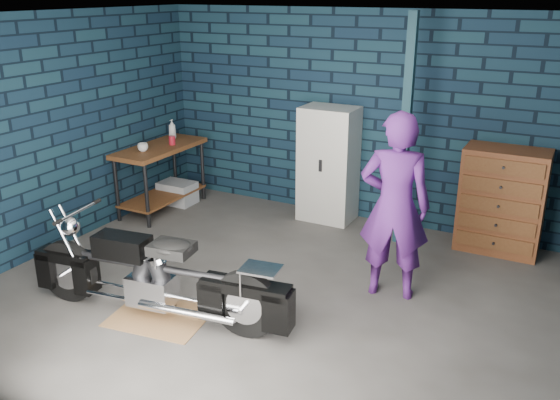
# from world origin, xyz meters

# --- Properties ---
(ground) EXTENTS (6.00, 6.00, 0.00)m
(ground) POSITION_xyz_m (0.00, 0.00, 0.00)
(ground) COLOR #54514E
(ground) RESTS_ON ground
(room_walls) EXTENTS (6.02, 5.01, 2.71)m
(room_walls) POSITION_xyz_m (0.00, 0.55, 1.90)
(room_walls) COLOR black
(room_walls) RESTS_ON ground
(support_post) EXTENTS (0.10, 0.10, 2.70)m
(support_post) POSITION_xyz_m (0.55, 1.95, 1.35)
(support_post) COLOR #122F3A
(support_post) RESTS_ON ground
(workbench) EXTENTS (0.60, 1.40, 0.91)m
(workbench) POSITION_xyz_m (-2.68, 1.49, 0.46)
(workbench) COLOR brown
(workbench) RESTS_ON ground
(drip_mat) EXTENTS (0.97, 0.78, 0.01)m
(drip_mat) POSITION_xyz_m (-0.90, -0.83, 0.00)
(drip_mat) COLOR olive
(drip_mat) RESTS_ON ground
(motorcycle) EXTENTS (2.30, 0.91, 0.98)m
(motorcycle) POSITION_xyz_m (-0.90, -0.83, 0.49)
(motorcycle) COLOR black
(motorcycle) RESTS_ON ground
(person) EXTENTS (0.77, 0.59, 1.88)m
(person) POSITION_xyz_m (0.86, 0.64, 0.94)
(person) COLOR #511D6F
(person) RESTS_ON ground
(storage_bin) EXTENTS (0.50, 0.36, 0.31)m
(storage_bin) POSITION_xyz_m (-2.66, 1.79, 0.16)
(storage_bin) COLOR #95979D
(storage_bin) RESTS_ON ground
(locker) EXTENTS (0.70, 0.50, 1.51)m
(locker) POSITION_xyz_m (-0.52, 2.23, 0.75)
(locker) COLOR silver
(locker) RESTS_ON ground
(tool_chest) EXTENTS (0.92, 0.51, 1.23)m
(tool_chest) POSITION_xyz_m (1.66, 2.23, 0.61)
(tool_chest) COLOR brown
(tool_chest) RESTS_ON ground
(cup_a) EXTENTS (0.15, 0.15, 0.11)m
(cup_a) POSITION_xyz_m (-2.70, 1.18, 0.96)
(cup_a) COLOR beige
(cup_a) RESTS_ON workbench
(mug_red) EXTENTS (0.09, 0.09, 0.12)m
(mug_red) POSITION_xyz_m (-2.57, 1.63, 0.97)
(mug_red) COLOR maroon
(mug_red) RESTS_ON workbench
(bottle) EXTENTS (0.12, 0.12, 0.27)m
(bottle) POSITION_xyz_m (-2.78, 1.91, 1.05)
(bottle) COLOR #95979D
(bottle) RESTS_ON workbench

